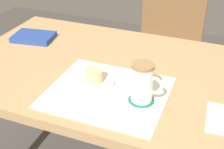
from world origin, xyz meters
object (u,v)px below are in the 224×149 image
(pastry, at_px, (93,75))
(coffee_mug, at_px, (143,82))
(dining_table, at_px, (109,85))
(small_book, at_px, (34,37))
(wooden_chair, at_px, (167,46))
(pastry_plate, at_px, (94,82))

(pastry, xyz_separation_m, coffee_mug, (0.19, -0.04, 0.04))
(dining_table, bearing_deg, small_book, 164.52)
(dining_table, bearing_deg, wooden_chair, 84.24)
(small_book, bearing_deg, pastry, -39.41)
(pastry_plate, bearing_deg, wooden_chair, 84.94)
(small_book, bearing_deg, wooden_chair, 43.62)
(wooden_chair, height_order, small_book, wooden_chair)
(dining_table, height_order, pastry_plate, pastry_plate)
(dining_table, distance_m, wooden_chair, 0.77)
(wooden_chair, xyz_separation_m, pastry, (-0.08, -0.89, 0.27))
(dining_table, height_order, coffee_mug, coffee_mug)
(pastry_plate, bearing_deg, small_book, 149.14)
(small_book, bearing_deg, pastry_plate, -39.41)
(coffee_mug, height_order, small_book, coffee_mug)
(wooden_chair, distance_m, pastry, 0.93)
(pastry, relative_size, small_book, 0.36)
(pastry, xyz_separation_m, small_book, (-0.42, 0.25, -0.03))
(wooden_chair, bearing_deg, dining_table, 83.53)
(pastry_plate, bearing_deg, coffee_mug, -10.70)
(dining_table, bearing_deg, pastry, -91.07)
(dining_table, height_order, small_book, small_book)
(pastry_plate, bearing_deg, dining_table, 88.93)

